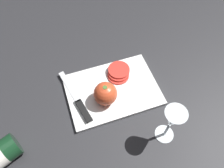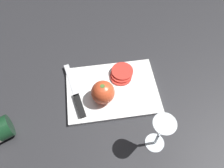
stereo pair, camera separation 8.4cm
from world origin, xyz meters
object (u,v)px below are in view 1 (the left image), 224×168
wine_glass (172,120)px  whole_tomato (105,94)px  tomato_slice_stack_near (119,73)px  knife (81,106)px

wine_glass → whole_tomato: (0.16, -0.19, -0.07)m
tomato_slice_stack_near → wine_glass: bearing=103.4°
wine_glass → tomato_slice_stack_near: 0.31m
knife → tomato_slice_stack_near: size_ratio=2.44×
wine_glass → whole_tomato: 0.26m
wine_glass → whole_tomato: wine_glass is taller
whole_tomato → tomato_slice_stack_near: (-0.09, -0.10, -0.03)m
knife → tomato_slice_stack_near: bearing=-75.2°
knife → wine_glass: bearing=-139.9°
whole_tomato → wine_glass: bearing=128.8°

